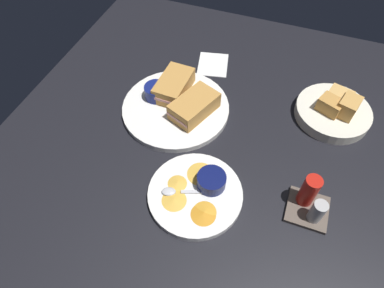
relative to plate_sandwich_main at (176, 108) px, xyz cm
name	(u,v)px	position (x,y,z in cm)	size (l,w,h in cm)	color
ground_plane	(215,136)	(3.66, 12.79, -2.30)	(110.00, 110.00, 3.00)	black
plate_sandwich_main	(176,108)	(0.00, 0.00, 0.00)	(29.33, 29.33, 1.60)	white
sandwich_half_near	(194,106)	(0.41, 5.56, 3.20)	(14.92, 11.96, 4.80)	#C68C42
sandwich_half_far	(174,86)	(-5.02, -2.42, 3.20)	(13.52, 8.09, 4.80)	#C68C42
ramekin_dark_sauce	(156,91)	(-1.51, -6.42, 2.82)	(6.27, 6.27, 3.76)	navy
spoon_by_dark_ramekin	(174,98)	(-2.26, -1.28, 1.16)	(2.90, 9.96, 0.80)	silver
plate_chips_companion	(195,194)	(23.25, 14.08, 0.00)	(21.64, 21.64, 1.60)	white
ramekin_light_gravy	(211,180)	(20.01, 16.79, 2.58)	(6.66, 6.66, 3.29)	#0C144C
spoon_by_gravy_ramekin	(174,192)	(24.84, 9.67, 1.16)	(4.74, 9.78, 0.80)	silver
plantain_chip_scatter	(193,195)	(24.09, 13.91, 1.10)	(17.33, 14.90, 0.60)	gold
bread_basket_rear	(334,111)	(-12.53, 40.87, 1.49)	(19.84, 19.84, 7.85)	silver
condiment_caddy	(310,201)	(17.66, 38.50, 2.61)	(9.00, 9.00, 9.50)	brown
paper_napkin_folded	(213,64)	(-21.78, 3.76, -0.60)	(11.00, 9.00, 0.40)	white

